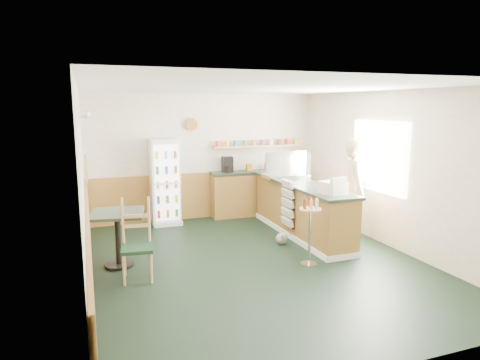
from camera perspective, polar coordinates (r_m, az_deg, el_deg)
name	(u,v)px	position (r m, az deg, el deg)	size (l,w,h in m)	color
ground	(256,262)	(6.88, 2.20, -10.90)	(6.00, 6.00, 0.00)	black
room_envelope	(228,162)	(7.10, -1.64, 2.46)	(5.04, 6.02, 2.72)	#EEE3CB
service_counter	(301,211)	(8.23, 8.13, -4.14)	(0.68, 3.01, 1.01)	#AC7C37
back_counter	(259,190)	(9.67, 2.49, -1.40)	(2.24, 0.42, 1.69)	#AC7C37
drinks_fridge	(165,182)	(8.96, -9.95, -0.27)	(0.58, 0.52, 1.77)	white
display_case	(286,165)	(8.68, 6.13, 2.03)	(0.90, 0.47, 0.51)	silver
cash_register	(333,188)	(7.19, 12.28, -1.01)	(0.35, 0.37, 0.20)	beige
shopkeeper	(355,191)	(7.92, 15.05, -1.37)	(0.63, 0.45, 1.89)	tan
condiment_stand	(310,222)	(6.67, 9.32, -5.60)	(0.34, 0.34, 1.04)	silver
newspaper_rack	(288,204)	(7.90, 6.36, -3.16)	(0.09, 0.44, 0.87)	black
cafe_table	(118,228)	(6.80, -16.01, -6.20)	(0.90, 0.90, 0.86)	black
cafe_chair	(136,237)	(6.30, -13.72, -7.37)	(0.48, 0.48, 1.16)	black
dog_doorstop	(282,238)	(7.69, 5.63, -7.74)	(0.21, 0.27, 0.25)	gray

